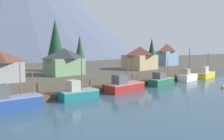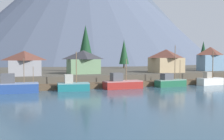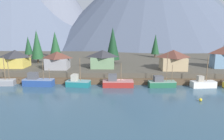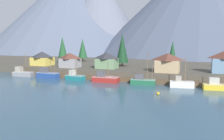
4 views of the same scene
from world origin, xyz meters
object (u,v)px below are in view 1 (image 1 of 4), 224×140
at_px(fishing_boat_white, 188,77).
at_px(fishing_boat_yellow, 206,74).
at_px(fishing_boat_green, 161,80).
at_px(fishing_boat_red, 124,86).
at_px(house_blue, 167,54).
at_px(house_green, 64,61).
at_px(conifer_back_left, 80,48).
at_px(house_tan, 140,58).
at_px(conifer_mid_right, 55,42).
at_px(conifer_back_right, 152,49).
at_px(fishing_boat_blue, 9,102).
at_px(fishing_boat_teal, 78,93).
at_px(channel_buoy, 223,87).

relative_size(fishing_boat_white, fishing_boat_yellow, 1.03).
bearing_deg(fishing_boat_green, fishing_boat_red, 175.27).
distance_m(fishing_boat_red, fishing_boat_yellow, 32.05).
distance_m(fishing_boat_white, house_blue, 19.77).
bearing_deg(house_green, fishing_boat_green, -39.37).
relative_size(fishing_boat_white, house_green, 1.04).
bearing_deg(fishing_boat_green, fishing_boat_white, -5.28).
bearing_deg(house_blue, conifer_back_left, 127.02).
relative_size(house_tan, conifer_mid_right, 0.60).
relative_size(house_green, conifer_back_left, 0.77).
relative_size(house_blue, conifer_back_left, 0.71).
distance_m(house_tan, house_green, 22.67).
relative_size(conifer_back_left, conifer_back_right, 1.08).
bearing_deg(conifer_back_left, fishing_boat_blue, -134.33).
bearing_deg(house_green, fishing_boat_yellow, -20.67).
height_order(fishing_boat_blue, house_blue, house_blue).
height_order(fishing_boat_white, house_tan, house_tan).
relative_size(fishing_boat_teal, fishing_boat_green, 0.84).
height_order(fishing_boat_red, house_blue, house_blue).
bearing_deg(conifer_mid_right, house_tan, -30.22).
xyz_separation_m(fishing_boat_red, fishing_boat_yellow, (32.05, -0.10, -0.06)).
relative_size(fishing_boat_yellow, channel_buoy, 11.39).
height_order(fishing_boat_red, fishing_boat_green, fishing_boat_green).
bearing_deg(conifer_back_left, fishing_boat_yellow, -68.41).
xyz_separation_m(fishing_boat_yellow, conifer_back_right, (8.88, 26.75, 6.78)).
distance_m(fishing_boat_teal, house_tan, 31.11).
relative_size(house_blue, conifer_back_right, 0.77).
xyz_separation_m(fishing_boat_yellow, conifer_mid_right, (-33.95, 23.30, 8.74)).
height_order(fishing_boat_green, channel_buoy, fishing_boat_green).
bearing_deg(fishing_boat_blue, conifer_mid_right, 52.27).
height_order(fishing_boat_blue, house_tan, house_tan).
bearing_deg(channel_buoy, house_tan, 91.50).
xyz_separation_m(fishing_boat_green, conifer_back_left, (4.62, 39.20, 7.21)).
relative_size(fishing_boat_blue, conifer_mid_right, 0.63).
bearing_deg(house_tan, conifer_mid_right, 149.78).
xyz_separation_m(fishing_boat_red, house_green, (-4.94, 13.87, 4.40)).
xyz_separation_m(fishing_boat_green, channel_buoy, (6.39, -11.12, -0.78)).
bearing_deg(house_blue, fishing_boat_green, -146.84).
relative_size(fishing_boat_green, conifer_mid_right, 0.71).
height_order(house_tan, house_green, house_tan).
bearing_deg(conifer_back_left, fishing_boat_white, -80.67).
bearing_deg(fishing_boat_red, fishing_boat_white, -1.21).
relative_size(fishing_boat_blue, house_blue, 1.14).
distance_m(fishing_boat_teal, conifer_back_right, 58.56).
xyz_separation_m(fishing_boat_blue, conifer_mid_right, (19.88, 23.06, 8.57)).
bearing_deg(fishing_boat_teal, conifer_mid_right, 76.04).
distance_m(fishing_boat_white, conifer_mid_right, 35.03).
bearing_deg(house_blue, conifer_mid_right, 167.46).
height_order(fishing_boat_green, house_tan, fishing_boat_green).
height_order(fishing_boat_blue, conifer_back_left, conifer_back_left).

